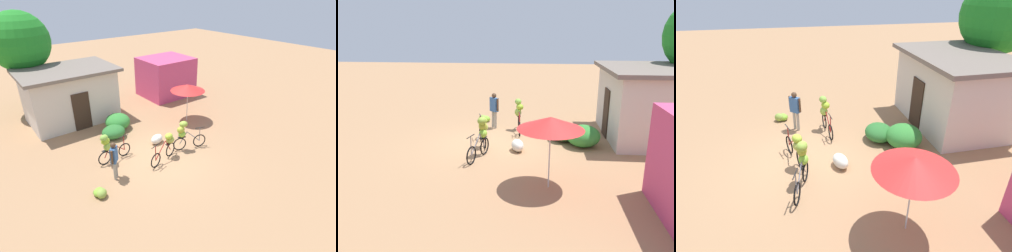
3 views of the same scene
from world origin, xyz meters
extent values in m
plane|color=#A47852|center=(0.00, 0.00, 0.00)|extent=(60.00, 60.00, 0.00)
cube|color=beige|center=(-1.50, 6.31, 1.38)|extent=(4.44, 3.06, 2.76)
cube|color=#72665B|center=(-1.50, 6.31, 2.84)|extent=(4.94, 3.56, 0.16)
cube|color=#332319|center=(-1.50, 4.76, 1.00)|extent=(0.90, 0.06, 2.00)
cube|color=#C84170|center=(5.09, 6.28, 1.28)|extent=(3.20, 2.80, 2.55)
cylinder|color=brown|center=(-2.94, 8.83, 1.55)|extent=(0.33, 0.33, 3.11)
sphere|color=#1E7E21|center=(-2.94, 8.83, 4.09)|extent=(3.26, 3.26, 3.26)
ellipsoid|color=#2C6E2E|center=(-0.71, 2.95, 0.31)|extent=(1.17, 1.04, 0.63)
ellipsoid|color=#338433|center=(-0.08, 3.67, 0.42)|extent=(1.30, 1.29, 0.83)
cylinder|color=beige|center=(3.51, 2.24, 1.01)|extent=(0.04, 0.04, 2.03)
cone|color=red|center=(3.51, 2.24, 1.93)|extent=(1.87, 1.87, 0.35)
torus|color=black|center=(-1.10, 1.17, 0.31)|extent=(0.62, 0.11, 0.62)
torus|color=black|center=(-2.10, 1.08, 0.31)|extent=(0.62, 0.11, 0.62)
cylinder|color=maroon|center=(-1.92, 1.10, 0.59)|extent=(0.38, 0.07, 0.58)
cylinder|color=maroon|center=(-1.43, 1.14, 0.59)|extent=(0.67, 0.10, 0.59)
cylinder|color=black|center=(-1.10, 1.17, 0.99)|extent=(0.50, 0.08, 0.03)
cylinder|color=maroon|center=(-1.10, 1.17, 0.65)|extent=(0.04, 0.04, 0.68)
cube|color=black|center=(-2.00, 1.09, 0.65)|extent=(0.37, 0.17, 0.02)
ellipsoid|color=#8DB23F|center=(-1.93, 1.05, 0.82)|extent=(0.42, 0.37, 0.33)
ellipsoid|color=#96B52A|center=(-1.96, 1.13, 1.06)|extent=(0.46, 0.41, 0.27)
ellipsoid|color=#83B340|center=(-2.04, 1.05, 1.28)|extent=(0.42, 0.37, 0.27)
torus|color=black|center=(-0.50, -0.39, 0.32)|extent=(0.63, 0.24, 0.64)
torus|color=black|center=(0.50, -0.08, 0.32)|extent=(0.63, 0.24, 0.64)
cylinder|color=maroon|center=(0.33, -0.13, 0.63)|extent=(0.39, 0.15, 0.63)
cylinder|color=maroon|center=(-0.18, -0.29, 0.63)|extent=(0.69, 0.24, 0.64)
cylinder|color=black|center=(-0.50, -0.39, 1.02)|extent=(0.49, 0.18, 0.03)
cylinder|color=maroon|center=(-0.50, -0.39, 0.67)|extent=(0.04, 0.04, 0.70)
cube|color=black|center=(0.40, -0.11, 0.67)|extent=(0.39, 0.24, 0.02)
ellipsoid|color=#98A340|center=(0.48, -0.10, 0.83)|extent=(0.49, 0.44, 0.30)
ellipsoid|color=#91B02D|center=(0.39, -0.13, 1.05)|extent=(0.45, 0.40, 0.26)
torus|color=black|center=(2.07, -0.28, 0.32)|extent=(0.62, 0.24, 0.64)
torus|color=black|center=(1.13, 0.02, 0.32)|extent=(0.62, 0.24, 0.64)
cylinder|color=slate|center=(1.29, -0.03, 0.61)|extent=(0.37, 0.15, 0.59)
cylinder|color=slate|center=(1.77, -0.18, 0.61)|extent=(0.65, 0.24, 0.60)
cylinder|color=black|center=(2.07, -0.28, 0.99)|extent=(0.49, 0.18, 0.03)
cylinder|color=slate|center=(2.07, -0.28, 0.66)|extent=(0.04, 0.04, 0.67)
cube|color=black|center=(1.22, -0.01, 0.67)|extent=(0.39, 0.24, 0.02)
ellipsoid|color=#86BE37|center=(1.22, -0.01, 0.83)|extent=(0.38, 0.31, 0.30)
ellipsoid|color=#9AA42F|center=(1.14, -0.03, 1.08)|extent=(0.40, 0.34, 0.32)
ellipsoid|color=olive|center=(1.30, -0.02, 1.31)|extent=(0.46, 0.41, 0.27)
ellipsoid|color=#81BF34|center=(-3.15, -0.58, 0.15)|extent=(0.57, 0.56, 0.30)
ellipsoid|color=#86A63E|center=(-3.12, -0.73, 0.17)|extent=(0.53, 0.54, 0.34)
ellipsoid|color=olive|center=(-3.16, -0.55, 0.13)|extent=(0.52, 0.52, 0.26)
ellipsoid|color=silver|center=(0.68, 1.19, 0.22)|extent=(0.80, 0.62, 0.44)
cylinder|color=gray|center=(-2.24, -0.11, 0.39)|extent=(0.11, 0.11, 0.78)
cylinder|color=gray|center=(-2.12, 0.02, 0.39)|extent=(0.11, 0.11, 0.78)
cube|color=#33598C|center=(-2.18, -0.04, 1.09)|extent=(0.42, 0.43, 0.62)
cylinder|color=#4C3321|center=(-2.36, -0.22, 1.12)|extent=(0.08, 0.08, 0.56)
cylinder|color=#4C3321|center=(-2.01, 0.14, 1.12)|extent=(0.08, 0.08, 0.56)
sphere|color=#4C3321|center=(-2.18, -0.04, 1.51)|extent=(0.21, 0.21, 0.21)
camera|label=1|loc=(-5.91, -8.21, 6.77)|focal=29.35mm
camera|label=2|loc=(12.27, 1.82, 4.45)|focal=35.48mm
camera|label=3|loc=(7.91, -0.25, 5.40)|focal=29.57mm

